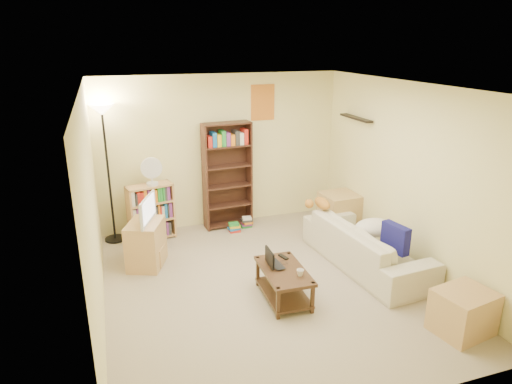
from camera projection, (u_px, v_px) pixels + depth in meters
room at (268, 163)px, 5.38m from camera, size 4.50×4.54×2.52m
sofa at (366, 245)px, 6.29m from camera, size 2.23×1.18×0.61m
navy_pillow at (395, 238)px, 5.85m from camera, size 0.19×0.42×0.36m
cream_blanket at (374, 228)px, 6.32m from camera, size 0.56×0.40×0.24m
tabby_cat at (320, 203)px, 6.77m from camera, size 0.48×0.20×0.17m
coffee_table at (284, 280)px, 5.49m from camera, size 0.52×0.90×0.39m
laptop at (280, 264)px, 5.55m from camera, size 0.33×0.24×0.02m
laptop_screen at (270, 257)px, 5.48m from camera, size 0.02×0.30×0.20m
mug at (300, 273)px, 5.29m from camera, size 0.12×0.12×0.08m
tv_remote at (283, 257)px, 5.74m from camera, size 0.09×0.16×0.02m
tv_stand at (146, 244)px, 6.29m from camera, size 0.62×0.72×0.64m
television at (143, 210)px, 6.13m from camera, size 0.70×0.52×0.37m
tall_bookshelf at (227, 173)px, 7.45m from camera, size 0.81×0.32×1.76m
short_bookshelf at (151, 212)px, 7.09m from camera, size 0.74×0.42×0.89m
desk_fan at (152, 171)px, 6.85m from camera, size 0.32×0.18×0.44m
floor_lamp at (104, 134)px, 6.65m from camera, size 0.36×0.36×2.13m
side_table at (339, 212)px, 7.46m from camera, size 0.58×0.58×0.63m
end_cabinet at (463, 312)px, 4.86m from camera, size 0.65×0.58×0.48m
book_stacks at (241, 224)px, 7.57m from camera, size 0.43×0.25×0.18m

